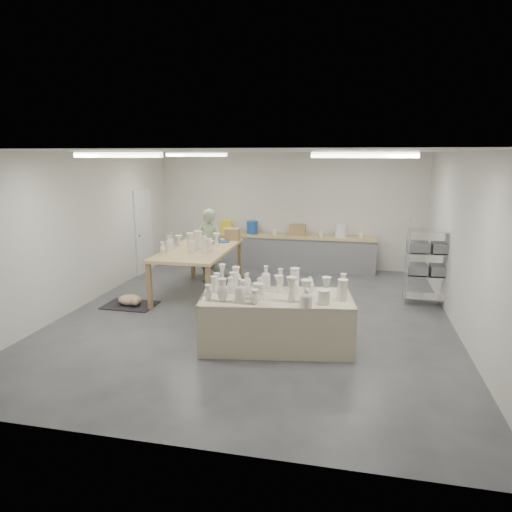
% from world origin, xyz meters
% --- Properties ---
extents(room, '(8.00, 8.02, 3.00)m').
position_xyz_m(room, '(-0.11, 0.08, 2.06)').
color(room, '#424449').
rests_on(room, ground).
extents(back_counter, '(4.60, 0.60, 1.24)m').
position_xyz_m(back_counter, '(-0.01, 3.68, 0.49)').
color(back_counter, tan).
rests_on(back_counter, ground).
extents(wire_shelf, '(0.88, 0.48, 1.80)m').
position_xyz_m(wire_shelf, '(3.20, 1.40, 0.92)').
color(wire_shelf, silver).
rests_on(wire_shelf, ground).
extents(drying_table, '(2.46, 1.44, 1.19)m').
position_xyz_m(drying_table, '(0.59, -1.27, 0.45)').
color(drying_table, olive).
rests_on(drying_table, ground).
extents(work_table, '(1.35, 2.65, 1.35)m').
position_xyz_m(work_table, '(-1.49, 1.23, 0.97)').
color(work_table, tan).
rests_on(work_table, ground).
extents(rug, '(1.00, 0.70, 0.02)m').
position_xyz_m(rug, '(-2.58, 0.03, 0.01)').
color(rug, black).
rests_on(rug, ground).
extents(cat, '(0.55, 0.43, 0.21)m').
position_xyz_m(cat, '(-2.56, 0.01, 0.12)').
color(cat, white).
rests_on(cat, rug).
extents(potter, '(0.70, 0.52, 1.74)m').
position_xyz_m(potter, '(-1.54, 2.03, 0.87)').
color(potter, gray).
rests_on(potter, ground).
extents(red_stool, '(0.44, 0.44, 0.32)m').
position_xyz_m(red_stool, '(-1.54, 2.30, 0.28)').
color(red_stool, '#AE182A').
rests_on(red_stool, ground).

